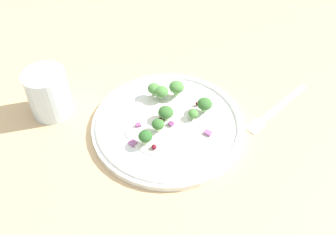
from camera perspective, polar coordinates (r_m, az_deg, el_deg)
The scene contains 20 objects.
ground_plane at distance 73.17cm, azimuth -1.07°, elevation -0.70°, with size 180.00×180.00×2.00cm, color tan.
plate at distance 70.24cm, azimuth 0.00°, elevation -1.04°, with size 28.78×28.78×1.70cm.
dressing_pool at distance 69.91cm, azimuth 0.00°, elevation -0.79°, with size 16.69×16.69×0.20cm, color white.
broccoli_floret_0 at distance 72.85cm, azimuth -1.00°, elevation 3.95°, with size 2.69×2.69×2.72cm.
broccoli_floret_1 at distance 73.29cm, azimuth 1.32°, elevation 4.64°, with size 2.96×2.96×3.00cm.
broccoli_floret_2 at distance 67.09cm, azimuth -1.55°, elevation -1.08°, with size 2.31×2.31×2.34cm.
broccoli_floret_3 at distance 70.61cm, azimuth 5.62°, elevation 2.04°, with size 2.82×2.82×2.85cm.
broccoli_floret_4 at distance 65.00cm, azimuth -3.47°, elevation -2.92°, with size 2.50×2.50×2.53cm.
broccoli_floret_5 at distance 73.49cm, azimuth -2.16°, elevation 4.43°, with size 2.55×2.55×2.58cm.
broccoli_floret_6 at distance 69.89cm, azimuth 3.88°, elevation 0.55°, with size 1.96×1.96×1.98cm.
broccoli_floret_7 at distance 69.23cm, azimuth -0.16°, elevation 0.84°, with size 2.84×2.84×2.88cm.
cranberry_0 at distance 72.74cm, azimuth 4.51°, elevation 2.13°, with size 0.79×0.79×0.79cm, color maroon.
cranberry_1 at distance 65.44cm, azimuth -2.16°, elevation -4.53°, with size 0.96×0.96×0.96cm, color maroon.
cranberry_2 at distance 69.75cm, azimuth -1.20°, elevation -0.35°, with size 0.92×0.92×0.92cm, color maroon.
onion_bit_0 at distance 66.77cm, azimuth -5.40°, elevation -3.88°, with size 1.24×1.30×0.37cm, color #A35B93.
onion_bit_1 at distance 68.03cm, azimuth 6.14°, elevation -2.35°, with size 1.36×0.97×0.57cm, color #A35B93.
onion_bit_2 at distance 69.21cm, azimuth -4.59°, elevation -1.16°, with size 0.96×0.81×0.60cm, color #934C84.
onion_bit_3 at distance 69.00cm, azimuth 0.34°, elevation -1.02°, with size 0.90×0.83×0.57cm, color #843D75.
fork at distance 76.72cm, azimuth 16.02°, elevation 1.14°, with size 18.61×5.23×0.50cm.
water_glass at distance 74.24cm, azimuth -17.80°, elevation 3.57°, with size 7.92×7.92×9.38cm, color silver.
Camera 1 is at (25.56, 42.78, 52.58)cm, focal length 39.87 mm.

